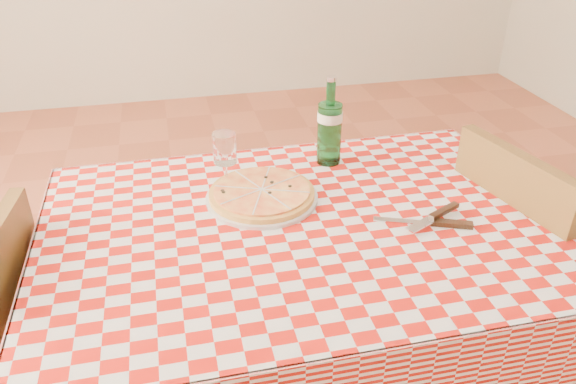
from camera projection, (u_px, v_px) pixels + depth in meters
name	position (u px, v px, depth m)	size (l,w,h in m)	color
dining_table	(301.00, 255.00, 1.47)	(1.20, 0.80, 0.75)	brown
tablecloth	(301.00, 225.00, 1.42)	(1.30, 0.90, 0.01)	#AD130A
chair_near	(519.00, 263.00, 1.67)	(0.48, 0.48, 0.90)	brown
pizza_plate	(262.00, 193.00, 1.51)	(0.30, 0.30, 0.04)	#C68342
water_bottle	(330.00, 121.00, 1.64)	(0.08, 0.08, 0.27)	#196429
wine_glass	(225.00, 161.00, 1.53)	(0.06, 0.06, 0.16)	white
cutlery	(431.00, 220.00, 1.40)	(0.26, 0.22, 0.03)	silver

